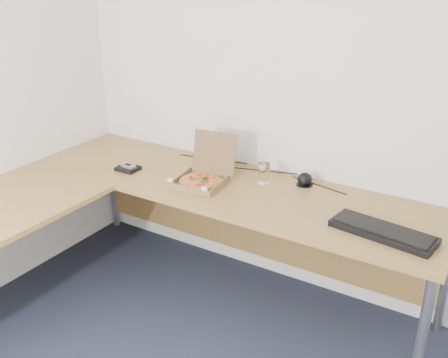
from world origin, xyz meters
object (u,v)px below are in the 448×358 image
Objects in this scene: drinking_glass at (264,173)px; keyboard at (383,232)px; desk at (136,204)px; wallet at (128,168)px; pizza_box at (202,178)px.

drinking_glass is 0.25× the size of keyboard.
desk is 19.17× the size of wallet.
drinking_glass is 0.92× the size of wallet.
pizza_box is (0.19, 0.36, 0.06)m from desk.
keyboard is at bearing -10.58° from pizza_box.
drinking_glass is at bearing 48.99° from desk.
pizza_box is 2.59× the size of drinking_glass.
desk is 5.12× the size of keyboard.
drinking_glass is 0.84m from wallet.
keyboard is (1.25, 0.31, 0.04)m from desk.
desk is at bearing -131.01° from drinking_glass.
pizza_box is at bearing -146.55° from drinking_glass.
wallet is at bearing -171.67° from keyboard.
wallet is (-0.50, -0.07, -0.02)m from pizza_box.
drinking_glass is (0.49, 0.56, 0.09)m from desk.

